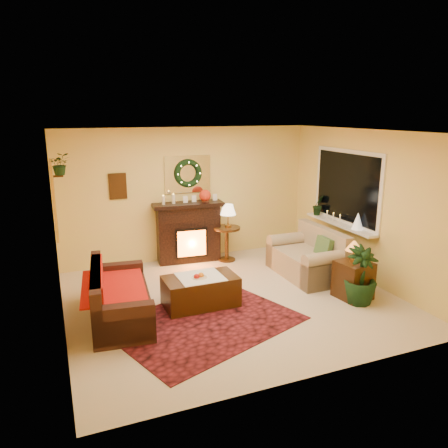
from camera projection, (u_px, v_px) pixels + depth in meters
name	position (u px, v px, depth m)	size (l,w,h in m)	color
floor	(232.00, 299.00, 6.90)	(5.00, 5.00, 0.00)	beige
ceiling	(233.00, 132.00, 6.25)	(5.00, 5.00, 0.00)	white
wall_back	(188.00, 194.00, 8.59)	(5.00, 5.00, 0.00)	#EFD88C
wall_front	(317.00, 268.00, 4.55)	(5.00, 5.00, 0.00)	#EFD88C
wall_left	(56.00, 237.00, 5.66)	(4.50, 4.50, 0.00)	#EFD88C
wall_right	(367.00, 207.00, 7.48)	(4.50, 4.50, 0.00)	#EFD88C
area_rug	(204.00, 322.00, 6.14)	(2.45, 1.84, 0.01)	maroon
sofa	(120.00, 290.00, 6.19)	(0.78, 1.77, 0.76)	brown
red_throw	(113.00, 286.00, 6.27)	(0.88, 1.42, 0.02)	red
fireplace	(188.00, 234.00, 8.56)	(1.21, 0.38, 1.11)	black
poinsettia	(205.00, 196.00, 8.46)	(0.23, 0.23, 0.23)	red
mantel_candle_a	(163.00, 200.00, 8.21)	(0.06, 0.06, 0.17)	white
mantel_candle_b	(173.00, 199.00, 8.29)	(0.07, 0.07, 0.20)	silver
mantel_mirror	(188.00, 174.00, 8.47)	(0.92, 0.02, 0.72)	white
wreath	(188.00, 173.00, 8.43)	(0.55, 0.55, 0.11)	#194719
wall_art	(118.00, 186.00, 8.02)	(0.32, 0.03, 0.48)	#381E11
gold_mirror	(54.00, 199.00, 5.83)	(0.03, 0.84, 1.00)	gold
hanging_plant	(61.00, 175.00, 6.50)	(0.33, 0.28, 0.36)	#194719
loveseat	(306.00, 253.00, 7.81)	(0.86, 1.48, 0.86)	tan
window_frame	(347.00, 187.00, 7.90)	(0.03, 1.86, 1.36)	white
window_glass	(346.00, 187.00, 7.90)	(0.02, 1.70, 1.22)	black
window_sill	(340.00, 224.00, 8.04)	(0.22, 1.86, 0.04)	white
mini_tree	(358.00, 221.00, 7.57)	(0.20, 0.20, 0.30)	white
sill_plant	(318.00, 205.00, 8.62)	(0.28, 0.23, 0.52)	#1A3B20
side_table_round	(227.00, 245.00, 8.64)	(0.53, 0.53, 0.68)	black
lamp_cream	(228.00, 217.00, 8.49)	(0.30, 0.30, 0.47)	#FFE8BD
end_table_square	(353.00, 281.00, 6.91)	(0.48, 0.48, 0.59)	black
lamp_tiffany	(354.00, 253.00, 6.80)	(0.26, 0.26, 0.39)	#FFAC41
coffee_table	(201.00, 293.00, 6.63)	(1.11, 0.61, 0.46)	black
fruit_bowl	(199.00, 279.00, 6.53)	(0.24, 0.24, 0.06)	beige
floor_palm	(360.00, 276.00, 6.67)	(1.51, 1.51, 2.71)	#164D1C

